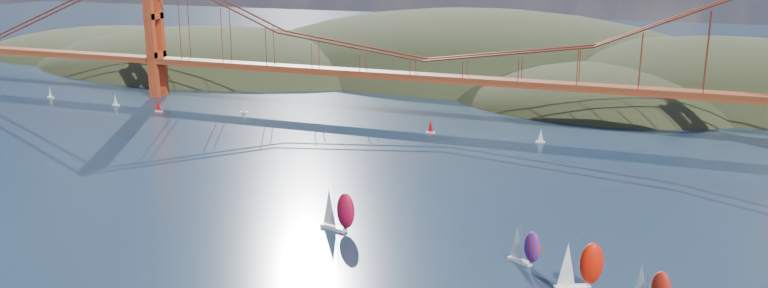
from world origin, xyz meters
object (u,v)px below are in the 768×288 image
racer_0 (337,209)px  racer_rwb (524,245)px  racer_1 (579,265)px  racer_2 (650,286)px

racer_0 → racer_rwb: 43.28m
racer_0 → racer_1: size_ratio=1.01×
racer_0 → racer_rwb: racer_0 is taller
racer_2 → racer_rwb: size_ratio=1.00×
racer_2 → racer_rwb: racer_2 is taller
racer_2 → racer_rwb: (-24.59, 10.78, -0.00)m
racer_1 → racer_2: racer_1 is taller
racer_0 → racer_2: size_ratio=1.25×
racer_1 → racer_2: (12.82, -2.48, -0.98)m
racer_2 → racer_rwb: 26.85m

